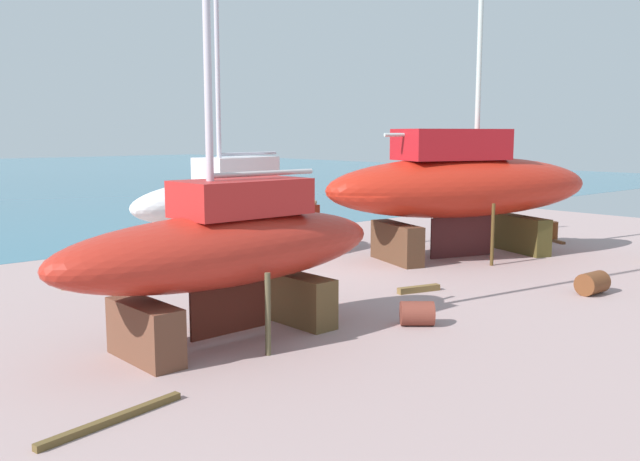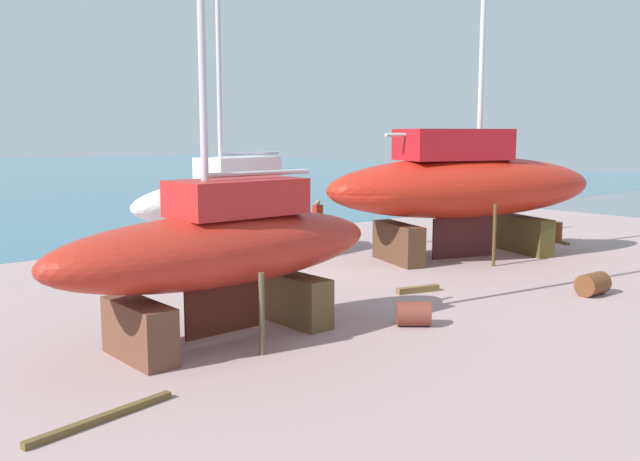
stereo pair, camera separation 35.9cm
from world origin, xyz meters
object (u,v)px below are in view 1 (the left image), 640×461
barrel_tar_black (592,283)px  worker (315,219)px  sailboat_large_starboard (229,200)px  barrel_tipped_right (417,313)px  sailboat_far_slipway (229,248)px  sailboat_small_center (462,185)px  barrel_rust_far (551,231)px

barrel_tar_black → worker: bearing=85.8°
sailboat_large_starboard → barrel_tipped_right: (-1.37, -9.87, -1.93)m
sailboat_far_slipway → barrel_tar_black: sailboat_far_slipway is taller
sailboat_small_center → barrel_tar_black: bearing=-89.7°
barrel_tar_black → barrel_rust_far: (8.17, 6.03, 0.09)m
worker → barrel_rust_far: 10.15m
barrel_tar_black → barrel_rust_far: bearing=36.4°
sailboat_small_center → sailboat_far_slipway: (-12.32, -2.99, -0.62)m
worker → barrel_tar_black: size_ratio=1.88×
barrel_tar_black → sailboat_small_center: bearing=71.5°
barrel_tar_black → barrel_tipped_right: size_ratio=1.15×
sailboat_large_starboard → barrel_tipped_right: size_ratio=18.43×
sailboat_far_slipway → barrel_tar_black: 10.88m
worker → barrel_tipped_right: size_ratio=2.16×
sailboat_far_slipway → barrel_rust_far: size_ratio=16.05×
sailboat_large_starboard → barrel_tipped_right: 10.15m
sailboat_small_center → barrel_tipped_right: bearing=-130.3°
barrel_tipped_right → sailboat_large_starboard: bearing=82.1°
barrel_tipped_right → worker: bearing=58.9°
sailboat_large_starboard → sailboat_far_slipway: (-5.38, -7.87, -0.15)m
sailboat_small_center → worker: bearing=117.8°
worker → barrel_tar_black: bearing=167.1°
sailboat_small_center → sailboat_large_starboard: size_ratio=1.22×
sailboat_small_center → sailboat_large_starboard: 8.50m
barrel_tar_black → barrel_rust_far: size_ratio=1.11×
sailboat_large_starboard → barrel_tar_black: 12.25m
sailboat_small_center → barrel_tar_black: 6.95m
sailboat_large_starboard → barrel_rust_far: 14.10m
barrel_rust_far → barrel_tipped_right: barrel_rust_far is taller
worker → barrel_rust_far: worker is taller
sailboat_large_starboard → sailboat_far_slipway: sailboat_large_starboard is taller
sailboat_large_starboard → worker: sailboat_large_starboard is taller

